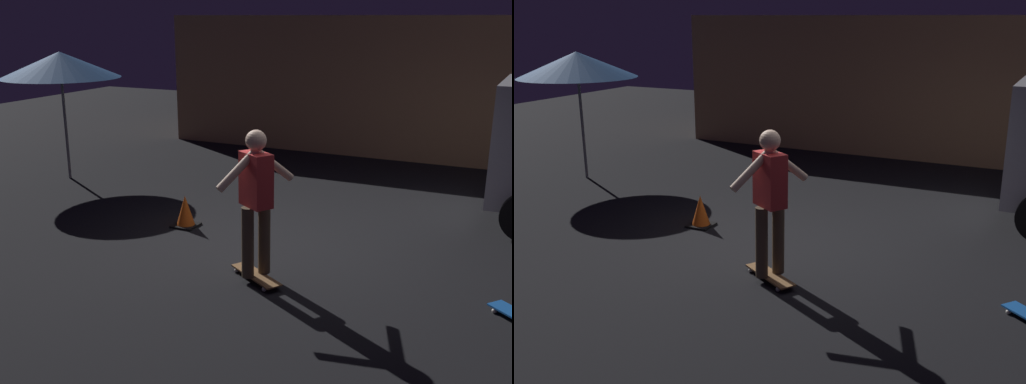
% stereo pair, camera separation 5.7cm
% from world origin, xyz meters
% --- Properties ---
extents(ground_plane, '(28.00, 28.00, 0.00)m').
position_xyz_m(ground_plane, '(0.00, 0.00, 0.00)').
color(ground_plane, black).
extents(low_building, '(10.15, 3.84, 2.92)m').
position_xyz_m(low_building, '(-0.08, 7.51, 1.46)').
color(low_building, '#AD7F56').
rests_on(low_building, ground_plane).
extents(patio_umbrella, '(2.10, 2.10, 2.30)m').
position_xyz_m(patio_umbrella, '(-4.98, 1.59, 2.07)').
color(patio_umbrella, slate).
rests_on(patio_umbrella, ground_plane).
extents(skateboard_ridden, '(0.77, 0.58, 0.07)m').
position_xyz_m(skateboard_ridden, '(0.06, -0.98, 0.06)').
color(skateboard_ridden, olive).
rests_on(skateboard_ridden, ground_plane).
extents(skater, '(0.60, 0.88, 1.67)m').
position_xyz_m(skater, '(0.06, -0.98, 1.04)').
color(skater, brown).
rests_on(skater, skateboard_ridden).
extents(traffic_cone, '(0.34, 0.34, 0.46)m').
position_xyz_m(traffic_cone, '(-1.62, 0.23, 0.21)').
color(traffic_cone, black).
rests_on(traffic_cone, ground_plane).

